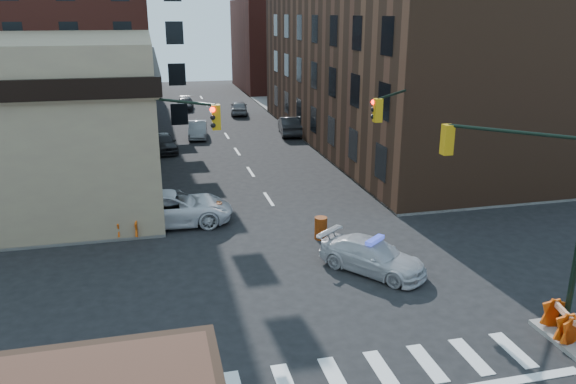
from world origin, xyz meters
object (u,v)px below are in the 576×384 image
pickup (172,208)px  barrel_road (321,228)px  barricade_se_a (561,321)px  barricade_nw_a (129,228)px  pedestrian_a (121,217)px  parked_car_enear (290,126)px  parked_car_wnear (164,143)px  barrel_bank (217,212)px  parked_car_wfar (198,130)px  pedestrian_b (91,218)px  police_car (372,256)px

pickup → barrel_road: bearing=-116.9°
barricade_se_a → barricade_nw_a: size_ratio=1.20×
pickup → pedestrian_a: size_ratio=3.50×
parked_car_enear → pedestrian_a: (-13.50, -21.23, 0.22)m
parked_car_wnear → parked_car_enear: size_ratio=0.87×
barrel_bank → pedestrian_a: bearing=-167.5°
barrel_bank → barricade_nw_a: 4.54m
parked_car_wfar → parked_car_enear: size_ratio=0.87×
barrel_road → parked_car_enear: bearing=79.7°
parked_car_wfar → barricade_se_a: 35.47m
pickup → parked_car_wfar: bearing=-7.2°
barrel_road → barricade_nw_a: 9.14m
barrel_road → barrel_bank: 5.70m
barricade_nw_a → pedestrian_a: bearing=146.5°
barrel_road → barricade_nw_a: bearing=166.7°
pickup → barricade_se_a: (12.00, -13.78, -0.22)m
pedestrian_a → parked_car_wnear: bearing=80.5°
pedestrian_b → barricade_se_a: 20.14m
parked_car_wnear → pedestrian_a: 17.46m
pickup → barricade_se_a: size_ratio=4.76×
pickup → barrel_road: pickup is taller
parked_car_wfar → barrel_road: parked_car_wfar is taller
parked_car_wnear → pedestrian_b: size_ratio=2.18×
parked_car_enear → barricade_nw_a: bearing=66.0°
parked_car_wnear → barricade_nw_a: size_ratio=3.94×
parked_car_wfar → barricade_nw_a: size_ratio=3.95×
police_car → parked_car_enear: size_ratio=0.95×
parked_car_wnear → pedestrian_a: pedestrian_a is taller
police_car → parked_car_wfar: parked_car_wfar is taller
police_car → parked_car_wnear: (-7.77, 23.57, 0.05)m
barricade_nw_a → pickup: bearing=47.6°
parked_car_wfar → pedestrian_b: 22.87m
barricade_nw_a → barrel_road: bearing=-2.4°
police_car → barricade_nw_a: (-9.96, 5.99, -0.12)m
parked_car_wnear → pickup: bearing=-97.3°
pickup → parked_car_wnear: pickup is taller
pedestrian_a → barrel_bank: pedestrian_a is taller
parked_car_enear → barricade_nw_a: size_ratio=4.52×
barricade_se_a → pedestrian_b: bearing=64.7°
barricade_nw_a → parked_car_wnear: bearing=93.8°
pickup → pedestrian_b: size_ratio=3.15×
pickup → parked_car_enear: (11.10, 19.97, -0.05)m
parked_car_enear → barrel_road: (-4.29, -23.63, -0.27)m
pedestrian_a → barrel_road: 9.53m
parked_car_enear → barrel_road: parked_car_enear is taller
barrel_bank → barricade_se_a: 16.69m
police_car → barrel_road: police_car is taller
parked_car_wnear → barrel_bank: 16.39m
police_car → parked_car_wfar: 28.51m
barricade_se_a → pedestrian_a: bearing=62.1°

